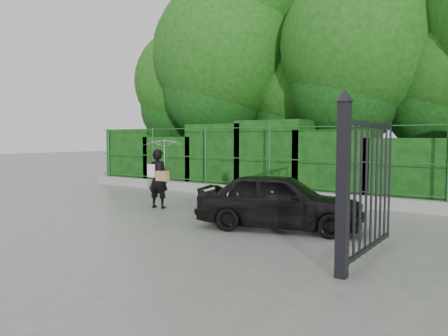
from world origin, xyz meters
The scene contains 8 objects.
ground centered at (0.00, 0.00, 0.00)m, with size 80.00×80.00×0.00m, color gray.
kerb centered at (0.00, 4.50, 0.15)m, with size 14.00×0.25×0.30m, color #9E9E99.
fence centered at (0.22, 4.50, 1.20)m, with size 14.13×0.06×1.80m.
hedge centered at (-0.01, 5.50, 1.02)m, with size 14.20×1.20×2.29m.
trees centered at (1.14, 7.74, 4.62)m, with size 17.10×6.15×8.08m.
gate centered at (4.60, -0.72, 1.19)m, with size 0.22×2.33×2.36m.
woman centered at (-0.98, 1.52, 1.16)m, with size 0.95×0.97×1.74m.
car centered at (2.56, 1.00, 0.54)m, with size 1.28×3.19×1.09m, color black.
Camera 1 is at (6.47, -6.46, 1.76)m, focal length 35.00 mm.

